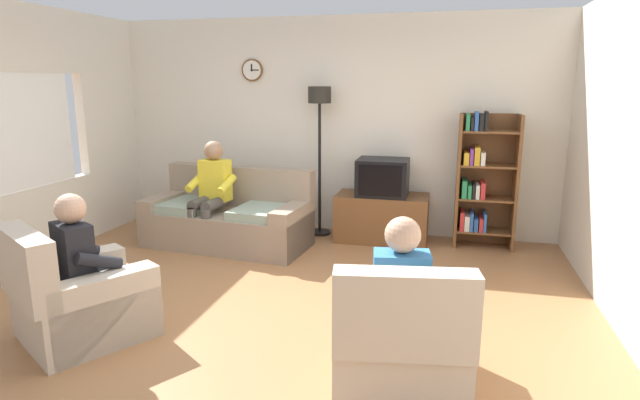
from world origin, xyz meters
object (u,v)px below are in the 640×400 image
(person_in_right_armchair, at_px, (400,292))
(floor_lamp, at_px, (320,120))
(tv_stand, at_px, (382,218))
(armchair_near_bookshelf, at_px, (399,345))
(bookshelf, at_px, (482,180))
(person_in_left_armchair, at_px, (88,259))
(tv, at_px, (383,177))
(person_on_couch, at_px, (211,189))
(couch, at_px, (229,219))
(armchair_near_window, at_px, (80,301))

(person_in_right_armchair, bearing_deg, floor_lamp, 112.53)
(tv_stand, relative_size, armchair_near_bookshelf, 1.10)
(bookshelf, height_order, person_in_left_armchair, bookshelf)
(floor_lamp, bearing_deg, person_in_left_armchair, -108.66)
(bookshelf, distance_m, person_in_right_armchair, 3.18)
(tv, relative_size, person_on_couch, 0.48)
(armchair_near_bookshelf, height_order, person_in_right_armchair, person_in_right_armchair)
(couch, relative_size, bookshelf, 1.25)
(bookshelf, height_order, armchair_near_window, bookshelf)
(tv, distance_m, person_in_right_armchair, 3.06)
(tv, distance_m, person_on_couch, 2.03)
(tv, height_order, armchair_near_window, tv)
(bookshelf, relative_size, floor_lamp, 0.85)
(tv_stand, relative_size, person_in_left_armchair, 0.98)
(bookshelf, relative_size, armchair_near_bookshelf, 1.59)
(bookshelf, bearing_deg, tv, -175.31)
(couch, height_order, armchair_near_window, same)
(couch, bearing_deg, floor_lamp, 37.59)
(floor_lamp, distance_m, person_in_left_armchair, 3.34)
(armchair_near_bookshelf, bearing_deg, person_in_left_armchair, 176.03)
(tv_stand, height_order, person_on_couch, person_on_couch)
(person_in_left_armchair, bearing_deg, tv, 57.94)
(floor_lamp, height_order, armchair_near_window, floor_lamp)
(armchair_near_window, height_order, person_in_left_armchair, person_in_left_armchair)
(person_on_couch, xyz_separation_m, person_in_right_armchair, (2.39, -2.31, -0.09))
(bookshelf, distance_m, person_on_couch, 3.14)
(couch, bearing_deg, tv_stand, 19.57)
(person_in_left_armchair, bearing_deg, armchair_near_window, -121.85)
(armchair_near_window, distance_m, person_on_couch, 2.35)
(floor_lamp, relative_size, person_in_right_armchair, 1.65)
(armchair_near_bookshelf, xyz_separation_m, person_on_couch, (-2.41, 2.40, 0.41))
(bookshelf, xyz_separation_m, person_in_left_armchair, (-2.98, -3.04, -0.19))
(person_on_couch, relative_size, person_in_right_armchair, 1.11)
(floor_lamp, xyz_separation_m, person_in_right_armchair, (1.30, -3.14, -0.85))
(floor_lamp, bearing_deg, tv, -8.69)
(person_in_left_armchair, bearing_deg, couch, 87.48)
(floor_lamp, relative_size, person_in_left_armchair, 1.65)
(armchair_near_bookshelf, distance_m, person_in_left_armchair, 2.38)
(tv, distance_m, bookshelf, 1.14)
(tv_stand, distance_m, armchair_near_bookshelf, 3.17)
(armchair_near_window, bearing_deg, bookshelf, 45.75)
(armchair_near_bookshelf, height_order, person_on_couch, person_on_couch)
(couch, relative_size, person_in_right_armchair, 1.77)
(tv, height_order, person_in_right_armchair, person_in_right_armchair)
(bookshelf, height_order, armchair_near_bookshelf, bookshelf)
(couch, distance_m, armchair_near_bookshelf, 3.37)
(bookshelf, bearing_deg, tv_stand, -176.53)
(couch, distance_m, bookshelf, 3.00)
(armchair_near_window, bearing_deg, person_in_right_armchair, 0.02)
(couch, relative_size, armchair_near_bookshelf, 1.99)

